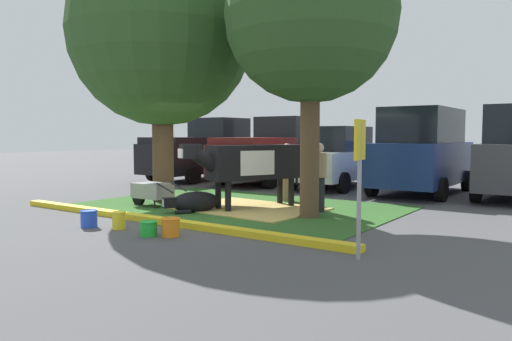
{
  "coord_description": "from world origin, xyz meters",
  "views": [
    {
      "loc": [
        7.18,
        -7.9,
        1.75
      ],
      "look_at": [
        0.47,
        1.63,
        0.9
      ],
      "focal_mm": 34.46,
      "sensor_mm": 36.0,
      "label": 1
    }
  ],
  "objects_px": {
    "person_handler": "(287,171)",
    "sedan_red": "(337,158)",
    "cow_holstein": "(251,163)",
    "pickup_truck_maroon": "(275,152)",
    "calf_lying": "(194,202)",
    "bucket_orange": "(171,227)",
    "bucket_green": "(149,228)",
    "suv_black": "(422,151)",
    "pickup_truck_black": "(206,151)",
    "bucket_blue": "(89,218)",
    "shade_tree_right": "(311,17)",
    "bucket_yellow": "(119,220)",
    "shade_tree_left": "(161,34)",
    "parking_sign": "(360,161)",
    "wheelbarrow": "(152,191)",
    "person_visitor_near": "(319,176)"
  },
  "relations": [
    {
      "from": "pickup_truck_black",
      "to": "pickup_truck_maroon",
      "type": "height_order",
      "value": "same"
    },
    {
      "from": "person_visitor_near",
      "to": "pickup_truck_maroon",
      "type": "bearing_deg",
      "value": 131.15
    },
    {
      "from": "shade_tree_right",
      "to": "pickup_truck_maroon",
      "type": "relative_size",
      "value": 1.11
    },
    {
      "from": "shade_tree_left",
      "to": "suv_black",
      "type": "distance_m",
      "value": 8.14
    },
    {
      "from": "shade_tree_left",
      "to": "bucket_blue",
      "type": "height_order",
      "value": "shade_tree_left"
    },
    {
      "from": "person_handler",
      "to": "sedan_red",
      "type": "distance_m",
      "value": 3.91
    },
    {
      "from": "calf_lying",
      "to": "parking_sign",
      "type": "bearing_deg",
      "value": -20.64
    },
    {
      "from": "bucket_yellow",
      "to": "sedan_red",
      "type": "relative_size",
      "value": 0.07
    },
    {
      "from": "shade_tree_right",
      "to": "person_handler",
      "type": "bearing_deg",
      "value": 132.18
    },
    {
      "from": "wheelbarrow",
      "to": "bucket_orange",
      "type": "height_order",
      "value": "wheelbarrow"
    },
    {
      "from": "shade_tree_right",
      "to": "suv_black",
      "type": "relative_size",
      "value": 1.3
    },
    {
      "from": "shade_tree_right",
      "to": "cow_holstein",
      "type": "relative_size",
      "value": 2.01
    },
    {
      "from": "sedan_red",
      "to": "bucket_orange",
      "type": "bearing_deg",
      "value": -82.59
    },
    {
      "from": "bucket_blue",
      "to": "suv_black",
      "type": "relative_size",
      "value": 0.07
    },
    {
      "from": "wheelbarrow",
      "to": "suv_black",
      "type": "bearing_deg",
      "value": 54.67
    },
    {
      "from": "wheelbarrow",
      "to": "pickup_truck_maroon",
      "type": "relative_size",
      "value": 0.3
    },
    {
      "from": "bucket_orange",
      "to": "cow_holstein",
      "type": "bearing_deg",
      "value": 101.72
    },
    {
      "from": "person_handler",
      "to": "pickup_truck_black",
      "type": "bearing_deg",
      "value": 148.29
    },
    {
      "from": "cow_holstein",
      "to": "bucket_blue",
      "type": "relative_size",
      "value": 9.05
    },
    {
      "from": "bucket_blue",
      "to": "suv_black",
      "type": "height_order",
      "value": "suv_black"
    },
    {
      "from": "shade_tree_left",
      "to": "bucket_yellow",
      "type": "xyz_separation_m",
      "value": [
        2.09,
        -3.17,
        -4.15
      ]
    },
    {
      "from": "bucket_yellow",
      "to": "pickup_truck_maroon",
      "type": "distance_m",
      "value": 9.53
    },
    {
      "from": "pickup_truck_black",
      "to": "calf_lying",
      "type": "bearing_deg",
      "value": -50.82
    },
    {
      "from": "calf_lying",
      "to": "bucket_blue",
      "type": "relative_size",
      "value": 3.91
    },
    {
      "from": "bucket_blue",
      "to": "cow_holstein",
      "type": "bearing_deg",
      "value": 71.79
    },
    {
      "from": "bucket_green",
      "to": "bucket_yellow",
      "type": "bearing_deg",
      "value": 172.76
    },
    {
      "from": "bucket_green",
      "to": "cow_holstein",
      "type": "bearing_deg",
      "value": 95.82
    },
    {
      "from": "parking_sign",
      "to": "pickup_truck_maroon",
      "type": "distance_m",
      "value": 11.17
    },
    {
      "from": "bucket_green",
      "to": "suv_black",
      "type": "xyz_separation_m",
      "value": [
        2.01,
        8.91,
        1.13
      ]
    },
    {
      "from": "pickup_truck_maroon",
      "to": "bucket_green",
      "type": "bearing_deg",
      "value": -69.74
    },
    {
      "from": "pickup_truck_black",
      "to": "cow_holstein",
      "type": "bearing_deg",
      "value": -41.41
    },
    {
      "from": "person_visitor_near",
      "to": "bucket_orange",
      "type": "bearing_deg",
      "value": -102.65
    },
    {
      "from": "wheelbarrow",
      "to": "pickup_truck_maroon",
      "type": "xyz_separation_m",
      "value": [
        -0.86,
        6.81,
        0.73
      ]
    },
    {
      "from": "parking_sign",
      "to": "pickup_truck_maroon",
      "type": "relative_size",
      "value": 0.36
    },
    {
      "from": "bucket_blue",
      "to": "pickup_truck_maroon",
      "type": "xyz_separation_m",
      "value": [
        -1.86,
        9.34,
        0.95
      ]
    },
    {
      "from": "shade_tree_left",
      "to": "wheelbarrow",
      "type": "relative_size",
      "value": 4.21
    },
    {
      "from": "pickup_truck_black",
      "to": "shade_tree_right",
      "type": "bearing_deg",
      "value": -36.02
    },
    {
      "from": "shade_tree_right",
      "to": "suv_black",
      "type": "height_order",
      "value": "shade_tree_right"
    },
    {
      "from": "bucket_yellow",
      "to": "sedan_red",
      "type": "xyz_separation_m",
      "value": [
        0.11,
        8.93,
        0.81
      ]
    },
    {
      "from": "shade_tree_right",
      "to": "pickup_truck_black",
      "type": "xyz_separation_m",
      "value": [
        -7.78,
        5.66,
        -3.05
      ]
    },
    {
      "from": "cow_holstein",
      "to": "pickup_truck_maroon",
      "type": "distance_m",
      "value": 6.48
    },
    {
      "from": "calf_lying",
      "to": "bucket_orange",
      "type": "relative_size",
      "value": 3.81
    },
    {
      "from": "parking_sign",
      "to": "bucket_yellow",
      "type": "height_order",
      "value": "parking_sign"
    },
    {
      "from": "bucket_blue",
      "to": "pickup_truck_maroon",
      "type": "distance_m",
      "value": 9.57
    },
    {
      "from": "parking_sign",
      "to": "suv_black",
      "type": "bearing_deg",
      "value": 100.87
    },
    {
      "from": "parking_sign",
      "to": "pickup_truck_black",
      "type": "height_order",
      "value": "pickup_truck_black"
    },
    {
      "from": "pickup_truck_maroon",
      "to": "sedan_red",
      "type": "distance_m",
      "value": 2.62
    },
    {
      "from": "bucket_green",
      "to": "sedan_red",
      "type": "xyz_separation_m",
      "value": [
        -0.82,
        9.05,
        0.85
      ]
    },
    {
      "from": "wheelbarrow",
      "to": "bucket_orange",
      "type": "relative_size",
      "value": 4.72
    },
    {
      "from": "calf_lying",
      "to": "parking_sign",
      "type": "relative_size",
      "value": 0.66
    }
  ]
}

